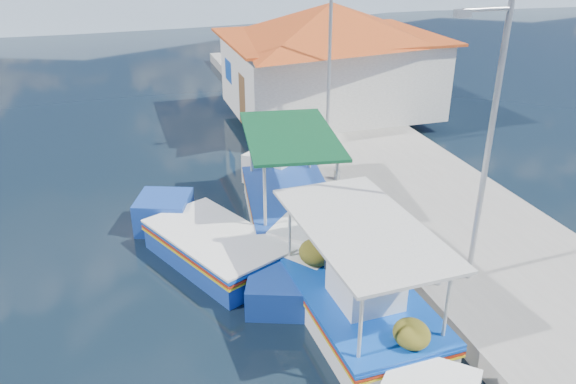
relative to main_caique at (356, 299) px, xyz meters
name	(u,v)px	position (x,y,z in m)	size (l,w,h in m)	color
quay	(428,204)	(4.05, 4.02, -0.25)	(5.00, 44.00, 0.50)	#9D9A93
bollards	(375,213)	(1.95, 3.27, 0.15)	(0.20, 17.20, 0.30)	#A5A8AD
main_caique	(356,299)	(0.00, 0.00, 0.00)	(2.48, 7.84, 2.58)	white
caique_green_canopy	(288,205)	(-0.01, 4.83, -0.06)	(3.06, 7.74, 2.92)	white
caique_blue_hull	(217,249)	(-2.40, 3.21, -0.17)	(3.79, 6.18, 1.21)	#1A409E
harbor_building	(330,56)	(4.34, 13.02, 2.28)	(10.49, 10.49, 4.40)	white
lamp_post_near	(486,138)	(2.65, 0.02, 3.35)	(1.21, 0.14, 6.00)	#A5A8AD
lamp_post_far	(327,51)	(2.65, 9.02, 3.35)	(1.21, 0.14, 6.00)	#A5A8AD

